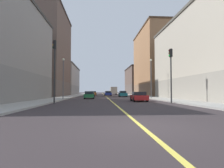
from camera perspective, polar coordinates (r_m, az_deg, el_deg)
The scene contains 20 objects.
ground_plane at distance 6.95m, azimuth 9.34°, elevation -13.14°, with size 400.00×400.00×0.00m, color #332C2D.
sidewalk_left at distance 56.56m, azimuth 6.32°, elevation -3.51°, with size 3.55×168.00×0.15m, color #9E9B93.
sidewalk_right at distance 56.09m, azimuth -11.03°, elevation -3.49°, with size 3.55×168.00×0.15m, color #9E9B93.
lane_center_stripe at distance 55.68m, azimuth -2.32°, elevation -3.61°, with size 0.16×154.00×0.01m, color #E5D14C.
building_left_near at distance 32.50m, azimuth 29.17°, elevation 7.30°, with size 11.84×22.74×13.10m.
building_left_mid at distance 55.35m, azimuth 14.75°, elevation 6.40°, with size 11.84×20.47×19.16m.
building_left_far at distance 77.08m, azimuth 9.27°, elevation 0.92°, with size 11.84×19.27×11.12m.
building_right_midblock at distance 49.37m, azimuth -21.15°, elevation 8.88°, with size 11.84×18.56×21.45m.
building_right_distant at distance 69.73m, azimuth -15.90°, elevation 1.11°, with size 11.84×22.80×10.63m.
traffic_light_left_near at distance 21.14m, azimuth 17.97°, elevation 4.82°, with size 0.40×0.32×6.00m.
traffic_light_right_near at distance 20.25m, azimuth -17.59°, elevation 6.27°, with size 0.40×0.32×6.70m.
street_lamp_left_near at distance 32.08m, azimuth 12.15°, elevation 3.03°, with size 0.36×0.36×6.71m.
street_lamp_right_near at distance 29.81m, azimuth -15.05°, elevation 3.13°, with size 0.36×0.36×6.39m.
car_black at distance 43.48m, azimuth -6.79°, elevation -3.15°, with size 1.88×4.54×1.29m.
car_blue at distance 53.21m, azimuth -1.31°, elevation -2.96°, with size 1.99×4.53×1.36m.
car_orange at distance 59.08m, azimuth -5.88°, elevation -2.90°, with size 1.99×4.56×1.32m.
car_red at distance 24.01m, azimuth 8.43°, elevation -3.94°, with size 1.95×4.01×1.23m.
car_teal at distance 44.02m, azimuth 3.39°, elevation -3.11°, with size 1.87×4.51×1.39m.
car_green at distance 32.92m, azimuth -7.17°, elevation -3.43°, with size 1.88×4.56×1.30m.
box_truck at distance 68.20m, azimuth 0.44°, elevation -2.07°, with size 2.44×7.10×2.89m.
Camera 1 is at (-1.56, -6.65, 1.31)m, focal length 29.14 mm.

